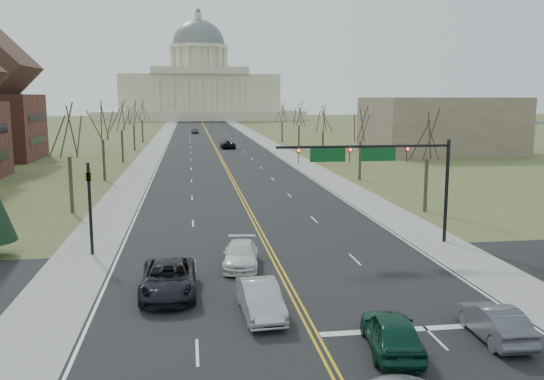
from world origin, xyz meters
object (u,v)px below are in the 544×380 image
object	(u,v)px
car_nb_outer_lead	(494,322)
car_sb_outer_lead	(168,279)
signal_mast	(377,162)
car_far_nb	(228,144)
signal_left	(90,198)
car_nb_inner_lead	(392,332)
car_sb_inner_second	(241,255)
car_sb_inner_lead	(260,299)
car_far_sb	(195,131)

from	to	relation	value
car_nb_outer_lead	car_sb_outer_lead	size ratio (longest dim) A/B	0.75
signal_mast	car_nb_outer_lead	xyz separation A→B (m)	(-0.05, -15.89, -5.01)
car_sb_outer_lead	car_far_nb	bearing A→B (deg)	84.13
signal_mast	signal_left	distance (m)	19.06
car_nb_inner_lead	car_sb_outer_lead	distance (m)	12.14
signal_left	car_sb_inner_second	world-z (taller)	signal_left
car_nb_inner_lead	car_sb_inner_lead	bearing A→B (deg)	-36.33
car_nb_inner_lead	car_far_sb	distance (m)	141.30
car_nb_inner_lead	car_sb_inner_lead	xyz separation A→B (m)	(-4.72, 4.55, -0.03)
car_nb_inner_lead	car_sb_outer_lead	xyz separation A→B (m)	(-9.06, 8.09, 0.02)
car_nb_outer_lead	car_far_nb	size ratio (longest dim) A/B	0.76
car_sb_inner_lead	car_sb_inner_second	bearing A→B (deg)	88.04
car_sb_outer_lead	car_far_sb	xyz separation A→B (m)	(2.72, 133.07, -0.07)
car_sb_outer_lead	car_far_sb	bearing A→B (deg)	88.79
car_far_sb	car_nb_inner_lead	bearing A→B (deg)	-92.95
car_sb_outer_lead	car_sb_inner_second	size ratio (longest dim) A/B	1.21
car_sb_inner_second	car_far_sb	bearing A→B (deg)	97.44
signal_left	car_nb_outer_lead	xyz separation A→B (m)	(18.90, -15.89, -2.96)
signal_mast	car_sb_inner_lead	world-z (taller)	signal_mast
car_nb_inner_lead	car_nb_outer_lead	xyz separation A→B (m)	(4.69, 0.60, -0.08)
car_nb_outer_lead	car_far_sb	world-z (taller)	car_far_sb
car_nb_outer_lead	car_sb_outer_lead	distance (m)	15.65
car_sb_outer_lead	car_sb_inner_second	xyz separation A→B (m)	(4.13, 4.43, -0.12)
car_far_nb	car_far_sb	bearing A→B (deg)	-83.92
signal_left	car_sb_inner_lead	bearing A→B (deg)	-51.55
car_sb_inner_lead	car_far_sb	distance (m)	136.62
car_sb_inner_second	car_far_sb	distance (m)	128.65
signal_mast	signal_left	bearing A→B (deg)	180.00
car_sb_inner_lead	signal_mast	bearing A→B (deg)	48.21
signal_mast	car_sb_inner_lead	bearing A→B (deg)	-128.40
signal_mast	car_far_sb	world-z (taller)	signal_mast
signal_left	car_sb_inner_lead	world-z (taller)	signal_left
car_sb_inner_lead	car_sb_outer_lead	bearing A→B (deg)	137.36
signal_mast	car_nb_outer_lead	world-z (taller)	signal_mast
car_far_nb	car_sb_inner_lead	bearing A→B (deg)	86.16
signal_mast	car_far_sb	size ratio (longest dim) A/B	2.70
car_sb_outer_lead	car_sb_inner_second	bearing A→B (deg)	46.93
signal_mast	car_far_sb	distance (m)	125.25
signal_mast	car_sb_inner_second	size ratio (longest dim) A/B	2.44
signal_mast	signal_left	size ratio (longest dim) A/B	2.02
car_far_nb	car_far_sb	xyz separation A→B (m)	(-5.98, 47.98, -0.06)
signal_mast	car_sb_inner_lead	xyz separation A→B (m)	(-9.46, -11.94, -4.96)
car_far_nb	signal_mast	bearing A→B (deg)	92.78
car_sb_inner_second	car_far_sb	xyz separation A→B (m)	(-1.41, 128.64, 0.04)
car_nb_inner_lead	car_sb_inner_lead	world-z (taller)	car_nb_inner_lead
car_nb_inner_lead	car_far_sb	size ratio (longest dim) A/B	1.07
signal_mast	car_nb_outer_lead	size ratio (longest dim) A/B	2.70
car_sb_outer_lead	car_far_nb	size ratio (longest dim) A/B	1.02
signal_mast	car_nb_inner_lead	world-z (taller)	signal_mast
car_sb_inner_lead	car_sb_inner_second	world-z (taller)	car_sb_inner_lead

